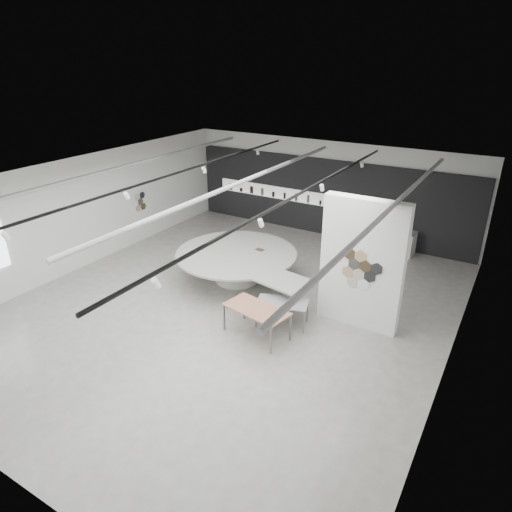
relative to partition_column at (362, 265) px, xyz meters
The scene contains 7 objects.
room 3.74m from the partition_column, 164.48° to the right, with size 12.02×14.02×3.82m.
back_wall_display 6.94m from the partition_column, 121.10° to the left, with size 11.80×0.27×3.10m.
partition_column is the anchor object (origin of this frame).
display_island 4.39m from the partition_column, behind, with size 5.29×4.55×1.01m.
sample_table_wood 3.01m from the partition_column, 137.31° to the right, with size 1.86×1.17×0.81m.
sample_table_stone 2.36m from the partition_column, 147.47° to the right, with size 1.52×1.05×0.71m.
kitchen_counter 5.72m from the partition_column, 95.56° to the left, with size 1.63×0.76×1.25m.
Camera 1 is at (6.68, -9.71, 6.87)m, focal length 32.00 mm.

